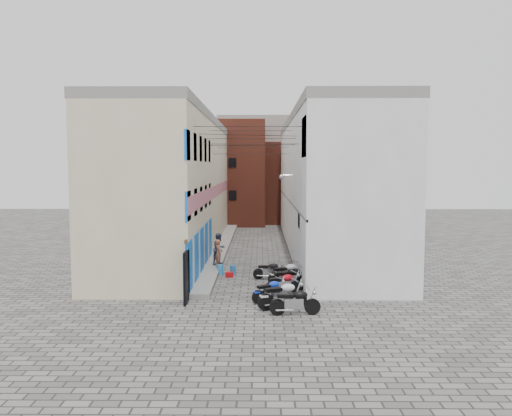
{
  "coord_description": "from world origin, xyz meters",
  "views": [
    {
      "loc": [
        0.57,
        -20.86,
        5.73
      ],
      "look_at": [
        0.28,
        11.22,
        3.0
      ],
      "focal_mm": 35.0,
      "sensor_mm": 36.0,
      "label": 1
    }
  ],
  "objects_px": {
    "motorcycle_a": "(295,300)",
    "motorcycle_b": "(283,294)",
    "person_b": "(219,249)",
    "motorcycle_c": "(270,289)",
    "motorcycle_f": "(287,272)",
    "person_a": "(219,253)",
    "motorcycle_e": "(289,277)",
    "red_crate": "(229,275)",
    "water_jug_far": "(233,270)",
    "motorcycle_g": "(270,270)",
    "motorcycle_d": "(283,283)",
    "water_jug_near": "(220,270)"
  },
  "relations": [
    {
      "from": "motorcycle_e",
      "to": "person_b",
      "type": "bearing_deg",
      "value": -164.03
    },
    {
      "from": "person_b",
      "to": "motorcycle_a",
      "type": "bearing_deg",
      "value": -120.23
    },
    {
      "from": "motorcycle_a",
      "to": "person_b",
      "type": "height_order",
      "value": "person_b"
    },
    {
      "from": "motorcycle_f",
      "to": "person_a",
      "type": "xyz_separation_m",
      "value": [
        -3.56,
        2.89,
        0.41
      ]
    },
    {
      "from": "water_jug_far",
      "to": "motorcycle_b",
      "type": "bearing_deg",
      "value": -69.6
    },
    {
      "from": "motorcycle_c",
      "to": "motorcycle_a",
      "type": "bearing_deg",
      "value": -8.14
    },
    {
      "from": "water_jug_far",
      "to": "red_crate",
      "type": "bearing_deg",
      "value": -103.19
    },
    {
      "from": "motorcycle_a",
      "to": "person_a",
      "type": "relative_size",
      "value": 1.33
    },
    {
      "from": "motorcycle_g",
      "to": "water_jug_far",
      "type": "height_order",
      "value": "motorcycle_g"
    },
    {
      "from": "motorcycle_c",
      "to": "motorcycle_g",
      "type": "height_order",
      "value": "motorcycle_c"
    },
    {
      "from": "motorcycle_g",
      "to": "water_jug_far",
      "type": "xyz_separation_m",
      "value": [
        -1.94,
        1.11,
        -0.25
      ]
    },
    {
      "from": "water_jug_near",
      "to": "motorcycle_c",
      "type": "bearing_deg",
      "value": -63.86
    },
    {
      "from": "motorcycle_b",
      "to": "motorcycle_d",
      "type": "height_order",
      "value": "motorcycle_b"
    },
    {
      "from": "motorcycle_f",
      "to": "water_jug_near",
      "type": "xyz_separation_m",
      "value": [
        -3.41,
        2.07,
        -0.33
      ]
    },
    {
      "from": "motorcycle_f",
      "to": "red_crate",
      "type": "xyz_separation_m",
      "value": [
        -2.89,
        1.5,
        -0.46
      ]
    },
    {
      "from": "motorcycle_c",
      "to": "water_jug_far",
      "type": "relative_size",
      "value": 3.7
    },
    {
      "from": "motorcycle_c",
      "to": "water_jug_near",
      "type": "bearing_deg",
      "value": 172.65
    },
    {
      "from": "person_b",
      "to": "motorcycle_c",
      "type": "bearing_deg",
      "value": -120.97
    },
    {
      "from": "motorcycle_d",
      "to": "motorcycle_g",
      "type": "relative_size",
      "value": 1.13
    },
    {
      "from": "motorcycle_e",
      "to": "red_crate",
      "type": "xyz_separation_m",
      "value": [
        -2.93,
        2.56,
        -0.47
      ]
    },
    {
      "from": "motorcycle_c",
      "to": "water_jug_near",
      "type": "height_order",
      "value": "motorcycle_c"
    },
    {
      "from": "motorcycle_g",
      "to": "red_crate",
      "type": "height_order",
      "value": "motorcycle_g"
    },
    {
      "from": "motorcycle_b",
      "to": "motorcycle_f",
      "type": "height_order",
      "value": "motorcycle_b"
    },
    {
      "from": "motorcycle_c",
      "to": "motorcycle_d",
      "type": "bearing_deg",
      "value": 116.52
    },
    {
      "from": "motorcycle_e",
      "to": "water_jug_near",
      "type": "xyz_separation_m",
      "value": [
        -3.45,
        3.14,
        -0.33
      ]
    },
    {
      "from": "motorcycle_f",
      "to": "water_jug_near",
      "type": "relative_size",
      "value": 3.87
    },
    {
      "from": "motorcycle_b",
      "to": "motorcycle_f",
      "type": "distance_m",
      "value": 4.2
    },
    {
      "from": "motorcycle_b",
      "to": "red_crate",
      "type": "bearing_deg",
      "value": -176.77
    },
    {
      "from": "motorcycle_b",
      "to": "red_crate",
      "type": "height_order",
      "value": "motorcycle_b"
    },
    {
      "from": "motorcycle_d",
      "to": "motorcycle_e",
      "type": "distance_m",
      "value": 1.05
    },
    {
      "from": "motorcycle_a",
      "to": "person_a",
      "type": "xyz_separation_m",
      "value": [
        -3.6,
        7.91,
        0.42
      ]
    },
    {
      "from": "motorcycle_c",
      "to": "red_crate",
      "type": "relative_size",
      "value": 4.35
    },
    {
      "from": "motorcycle_e",
      "to": "water_jug_far",
      "type": "distance_m",
      "value": 4.25
    },
    {
      "from": "person_a",
      "to": "motorcycle_c",
      "type": "bearing_deg",
      "value": -174.21
    },
    {
      "from": "motorcycle_c",
      "to": "water_jug_near",
      "type": "xyz_separation_m",
      "value": [
        -2.54,
        5.18,
        -0.26
      ]
    },
    {
      "from": "person_a",
      "to": "water_jug_far",
      "type": "relative_size",
      "value": 3.09
    },
    {
      "from": "motorcycle_c",
      "to": "motorcycle_g",
      "type": "relative_size",
      "value": 1.05
    },
    {
      "from": "motorcycle_c",
      "to": "motorcycle_d",
      "type": "distance_m",
      "value": 1.2
    },
    {
      "from": "motorcycle_a",
      "to": "motorcycle_b",
      "type": "bearing_deg",
      "value": -157.42
    },
    {
      "from": "motorcycle_c",
      "to": "motorcycle_e",
      "type": "bearing_deg",
      "value": 122.52
    },
    {
      "from": "motorcycle_g",
      "to": "person_a",
      "type": "distance_m",
      "value": 3.36
    },
    {
      "from": "person_a",
      "to": "water_jug_near",
      "type": "height_order",
      "value": "person_a"
    },
    {
      "from": "motorcycle_g",
      "to": "motorcycle_c",
      "type": "bearing_deg",
      "value": 0.26
    },
    {
      "from": "motorcycle_b",
      "to": "motorcycle_a",
      "type": "bearing_deg",
      "value": 7.11
    },
    {
      "from": "motorcycle_g",
      "to": "red_crate",
      "type": "distance_m",
      "value": 2.17
    },
    {
      "from": "motorcycle_c",
      "to": "red_crate",
      "type": "height_order",
      "value": "motorcycle_c"
    },
    {
      "from": "person_a",
      "to": "red_crate",
      "type": "distance_m",
      "value": 1.77
    },
    {
      "from": "motorcycle_a",
      "to": "person_a",
      "type": "distance_m",
      "value": 8.7
    },
    {
      "from": "motorcycle_d",
      "to": "motorcycle_e",
      "type": "xyz_separation_m",
      "value": [
        0.31,
        1.0,
        0.04
      ]
    },
    {
      "from": "motorcycle_e",
      "to": "red_crate",
      "type": "relative_size",
      "value": 5.0
    }
  ]
}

